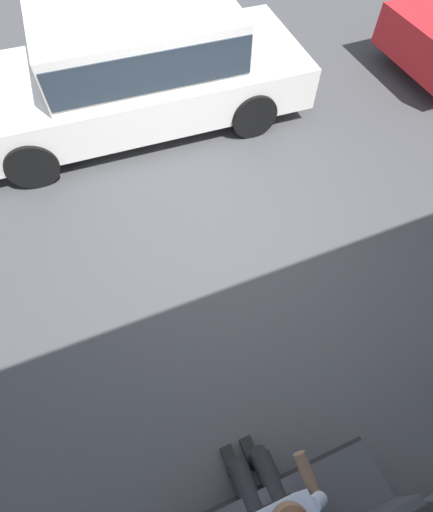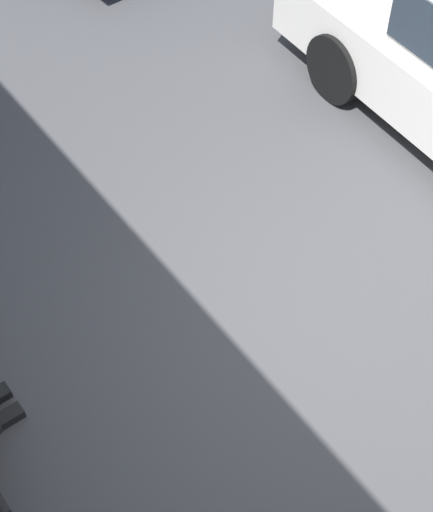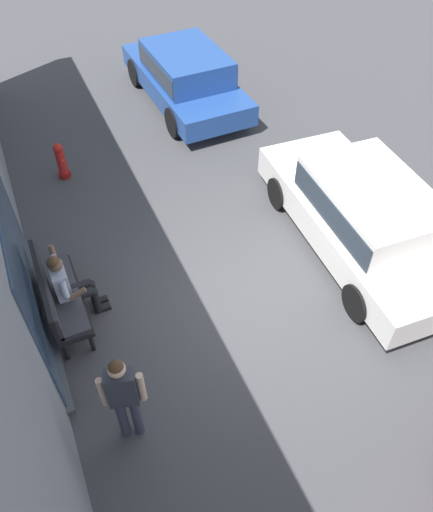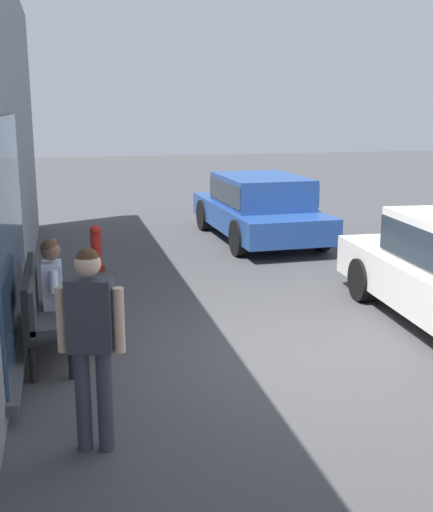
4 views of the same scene
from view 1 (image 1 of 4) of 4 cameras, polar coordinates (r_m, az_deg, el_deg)
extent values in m
plane|color=#424244|center=(4.70, 0.70, 3.70)|extent=(60.00, 60.00, 0.00)
cylinder|color=black|center=(3.74, 21.74, -30.58)|extent=(0.07, 0.07, 0.41)
cylinder|color=black|center=(3.72, 18.14, -25.51)|extent=(0.07, 0.07, 0.41)
cylinder|color=black|center=(3.24, 4.70, -30.96)|extent=(0.15, 0.42, 0.15)
cylinder|color=black|center=(3.51, 2.74, -28.02)|extent=(0.12, 0.12, 0.52)
cube|color=black|center=(3.74, 2.03, -27.22)|extent=(0.10, 0.24, 0.07)
cylinder|color=black|center=(3.26, 8.00, -29.60)|extent=(0.15, 0.42, 0.15)
cylinder|color=black|center=(3.52, 5.74, -26.82)|extent=(0.12, 0.12, 0.52)
cube|color=black|center=(3.75, 4.84, -26.12)|extent=(0.10, 0.24, 0.07)
cylinder|color=silver|center=(2.90, 14.07, -30.98)|extent=(0.20, 0.10, 0.28)
cylinder|color=brown|center=(3.03, 12.77, -28.00)|extent=(0.08, 0.27, 0.17)
cylinder|color=black|center=(8.30, 26.81, 27.13)|extent=(0.65, 0.19, 0.65)
cube|color=white|center=(5.97, -12.16, 22.73)|extent=(4.77, 2.08, 0.57)
cube|color=white|center=(5.69, -11.33, 28.31)|extent=(2.52, 1.73, 0.66)
cube|color=#28333D|center=(5.69, -11.33, 28.31)|extent=(2.47, 1.77, 0.46)
cylinder|color=black|center=(5.46, -24.87, 11.78)|extent=(0.64, 0.21, 0.63)
cylinder|color=black|center=(6.87, -26.08, 21.22)|extent=(0.64, 0.21, 0.63)
cylinder|color=black|center=(5.72, 5.25, 19.47)|extent=(0.64, 0.21, 0.63)
cylinder|color=black|center=(7.07, -0.68, 27.59)|extent=(0.64, 0.21, 0.63)
camera|label=2|loc=(3.24, 90.52, 26.40)|focal=55.00mm
camera|label=3|loc=(6.40, 101.86, 31.61)|focal=35.00mm
camera|label=4|loc=(7.65, 71.41, 14.30)|focal=45.00mm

